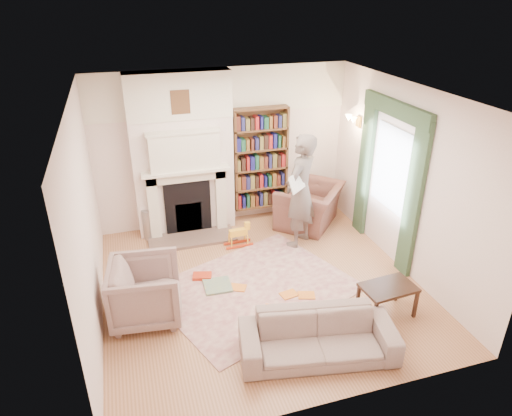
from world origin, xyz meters
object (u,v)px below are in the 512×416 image
object	(u,v)px
paraffin_heater	(150,224)
rocking_horse	(238,235)
man_reading	(300,191)
sofa	(318,337)
coffee_table	(387,300)
armchair_left	(146,291)
bookcase	(260,159)
armchair_reading	(310,205)

from	to	relation	value
paraffin_heater	rocking_horse	distance (m)	1.57
man_reading	sofa	bearing A→B (deg)	32.56
coffee_table	paraffin_heater	distance (m)	4.15
man_reading	armchair_left	bearing A→B (deg)	-15.61
bookcase	sofa	xyz separation A→B (m)	(-0.43, -3.68, -0.91)
armchair_left	coffee_table	distance (m)	3.19
man_reading	rocking_horse	size ratio (longest dim) A/B	4.09
man_reading	coffee_table	size ratio (longest dim) A/B	2.78
armchair_reading	man_reading	xyz separation A→B (m)	(-0.45, -0.60, 0.60)
bookcase	man_reading	size ratio (longest dim) A/B	0.95
bookcase	armchair_reading	xyz separation A→B (m)	(0.78, -0.54, -0.80)
bookcase	paraffin_heater	distance (m)	2.28
bookcase	paraffin_heater	bearing A→B (deg)	-173.96
paraffin_heater	rocking_horse	size ratio (longest dim) A/B	1.16
armchair_reading	man_reading	size ratio (longest dim) A/B	0.60
bookcase	coffee_table	world-z (taller)	bookcase
coffee_table	paraffin_heater	xyz separation A→B (m)	(-2.83, 3.03, 0.05)
armchair_left	coffee_table	bearing A→B (deg)	-99.12
coffee_table	man_reading	bearing A→B (deg)	96.49
coffee_table	rocking_horse	distance (m)	2.73
coffee_table	armchair_left	bearing A→B (deg)	159.23
armchair_left	rocking_horse	distance (m)	2.19
bookcase	armchair_left	size ratio (longest dim) A/B	2.04
armchair_left	sofa	size ratio (longest dim) A/B	0.49
armchair_left	man_reading	world-z (taller)	man_reading
sofa	bookcase	bearing A→B (deg)	93.71
rocking_horse	coffee_table	bearing A→B (deg)	-61.12
armchair_reading	sofa	size ratio (longest dim) A/B	0.63
man_reading	bookcase	bearing A→B (deg)	-114.52
armchair_reading	rocking_horse	distance (m)	1.52
man_reading	rocking_horse	distance (m)	1.28
armchair_left	rocking_horse	world-z (taller)	armchair_left
armchair_reading	coffee_table	world-z (taller)	armchair_reading
sofa	armchair_reading	bearing A→B (deg)	79.29
coffee_table	paraffin_heater	bearing A→B (deg)	128.24
armchair_reading	man_reading	world-z (taller)	man_reading
bookcase	rocking_horse	xyz separation A→B (m)	(-0.68, -0.93, -0.97)
man_reading	coffee_table	xyz separation A→B (m)	(0.42, -2.11, -0.75)
bookcase	coffee_table	size ratio (longest dim) A/B	2.64
paraffin_heater	rocking_horse	bearing A→B (deg)	-26.84
coffee_table	armchair_reading	bearing A→B (deg)	84.58
armchair_left	rocking_horse	xyz separation A→B (m)	(1.63, 1.45, -0.20)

